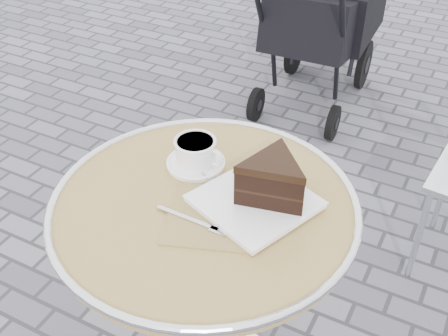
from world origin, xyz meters
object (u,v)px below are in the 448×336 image
at_px(cafe_table, 205,254).
at_px(cake_plate_set, 267,185).
at_px(cappuccino_set, 196,155).
at_px(baby_stroller, 322,19).

bearing_deg(cafe_table, cake_plate_set, 25.67).
height_order(cafe_table, cake_plate_set, cake_plate_set).
height_order(cappuccino_set, baby_stroller, baby_stroller).
height_order(cafe_table, cappuccino_set, cappuccino_set).
bearing_deg(cake_plate_set, cappuccino_set, -173.16).
distance_m(cafe_table, cake_plate_set, 0.26).
height_order(cake_plate_set, baby_stroller, baby_stroller).
distance_m(cafe_table, baby_stroller, 1.85).
relative_size(cafe_table, baby_stroller, 0.73).
bearing_deg(baby_stroller, cake_plate_set, -77.69).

